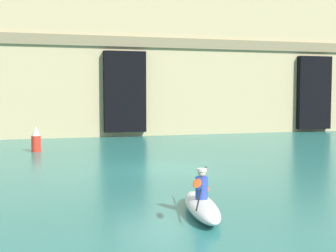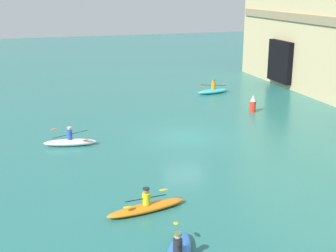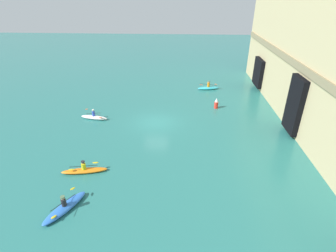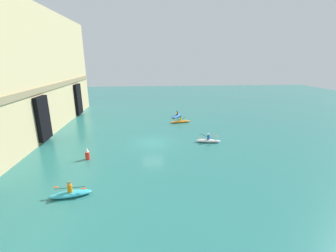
{
  "view_description": "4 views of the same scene",
  "coord_description": "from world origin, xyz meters",
  "px_view_note": "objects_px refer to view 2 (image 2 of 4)",
  "views": [
    {
      "loc": [
        -4.17,
        -16.81,
        2.88
      ],
      "look_at": [
        0.81,
        0.46,
        1.57
      ],
      "focal_mm": 50.0,
      "sensor_mm": 36.0,
      "label": 1
    },
    {
      "loc": [
        24.94,
        -8.62,
        8.62
      ],
      "look_at": [
        1.53,
        -1.48,
        1.26
      ],
      "focal_mm": 50.0,
      "sensor_mm": 36.0,
      "label": 2
    },
    {
      "loc": [
        23.97,
        2.66,
        12.2
      ],
      "look_at": [
        2.52,
        1.38,
        0.95
      ],
      "focal_mm": 28.0,
      "sensor_mm": 36.0,
      "label": 3
    },
    {
      "loc": [
        -25.17,
        0.29,
        9.52
      ],
      "look_at": [
        3.85,
        -2.16,
        0.9
      ],
      "focal_mm": 24.0,
      "sensor_mm": 36.0,
      "label": 4
    }
  ],
  "objects_px": {
    "kayak_orange": "(146,207)",
    "marker_buoy": "(253,104)",
    "kayak_cyan": "(213,91)",
    "kayak_white": "(70,142)"
  },
  "relations": [
    {
      "from": "kayak_orange",
      "to": "marker_buoy",
      "type": "height_order",
      "value": "marker_buoy"
    },
    {
      "from": "kayak_cyan",
      "to": "marker_buoy",
      "type": "xyz_separation_m",
      "value": [
        6.38,
        0.4,
        0.33
      ]
    },
    {
      "from": "kayak_orange",
      "to": "marker_buoy",
      "type": "relative_size",
      "value": 2.78
    },
    {
      "from": "kayak_white",
      "to": "kayak_orange",
      "type": "relative_size",
      "value": 0.88
    },
    {
      "from": "kayak_cyan",
      "to": "kayak_white",
      "type": "distance_m",
      "value": 16.24
    },
    {
      "from": "kayak_cyan",
      "to": "marker_buoy",
      "type": "relative_size",
      "value": 2.46
    },
    {
      "from": "kayak_cyan",
      "to": "kayak_orange",
      "type": "bearing_deg",
      "value": -129.97
    },
    {
      "from": "kayak_white",
      "to": "marker_buoy",
      "type": "distance_m",
      "value": 13.67
    },
    {
      "from": "kayak_cyan",
      "to": "kayak_orange",
      "type": "relative_size",
      "value": 0.88
    },
    {
      "from": "kayak_white",
      "to": "marker_buoy",
      "type": "bearing_deg",
      "value": 25.28
    }
  ]
}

